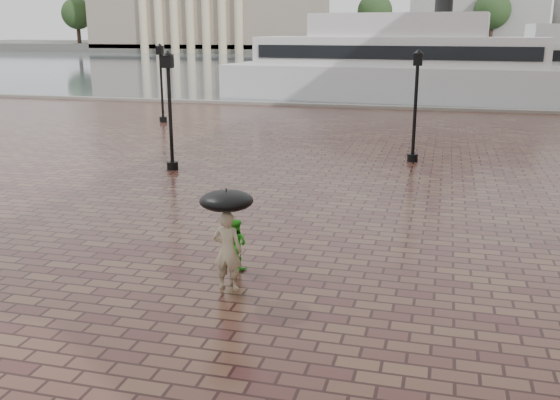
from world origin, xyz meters
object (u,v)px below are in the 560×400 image
at_px(adult_pedestrian, 228,251).
at_px(street_lamps, 239,97).
at_px(ferry_near, 397,65).
at_px(child_pedestrian, 236,244).

bearing_deg(adult_pedestrian, street_lamps, -72.09).
relative_size(adult_pedestrian, ferry_near, 0.06).
height_order(child_pedestrian, ferry_near, ferry_near).
relative_size(street_lamps, child_pedestrian, 13.24).
xyz_separation_m(adult_pedestrian, ferry_near, (0.36, 38.43, 1.83)).
xyz_separation_m(street_lamps, ferry_near, (5.36, 22.57, 0.35)).
relative_size(adult_pedestrian, child_pedestrian, 1.46).
distance_m(street_lamps, ferry_near, 23.20).
height_order(street_lamps, ferry_near, ferry_near).
bearing_deg(street_lamps, ferry_near, 76.64).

